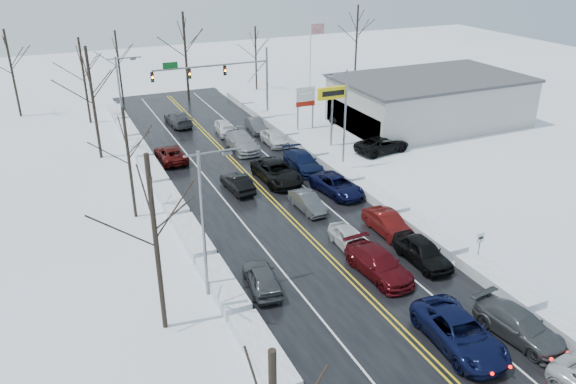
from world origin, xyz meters
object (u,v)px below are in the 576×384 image
dealership_building (430,100)px  oncoming_car_0 (238,191)px  traffic_signal_mast (225,74)px  flagpole (312,58)px  tires_plus_sign (333,97)px

dealership_building → oncoming_car_0: (-25.87, -8.70, -2.66)m
traffic_signal_mast → flagpole: size_ratio=1.33×
flagpole → oncoming_car_0: 27.48m
tires_plus_sign → oncoming_car_0: size_ratio=1.38×
dealership_building → oncoming_car_0: dealership_building is taller
oncoming_car_0 → traffic_signal_mast: bearing=-109.8°
flagpole → dealership_building: size_ratio=0.49×
tires_plus_sign → oncoming_car_0: tires_plus_sign is taller
tires_plus_sign → dealership_building: tires_plus_sign is taller
dealership_building → oncoming_car_0: bearing=-161.4°
traffic_signal_mast → tires_plus_sign: 13.92m
traffic_signal_mast → tires_plus_sign: bearing=-59.5°
dealership_building → oncoming_car_0: 27.42m
traffic_signal_mast → tires_plus_sign: traffic_signal_mast is taller
traffic_signal_mast → flagpole: 11.90m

